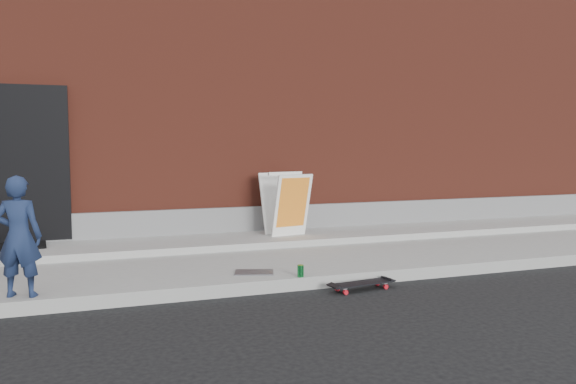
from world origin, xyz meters
name	(u,v)px	position (x,y,z in m)	size (l,w,h in m)	color
ground	(263,294)	(0.00, 0.00, 0.00)	(80.00, 80.00, 0.00)	black
sidewalk	(231,261)	(0.00, 1.50, 0.07)	(20.00, 3.00, 0.15)	gray
apron	(217,242)	(0.00, 2.40, 0.20)	(20.00, 1.20, 0.10)	gray
building	(173,108)	(0.00, 6.99, 2.50)	(20.00, 8.10, 5.00)	maroon
child	(19,236)	(-2.48, 0.20, 0.76)	(0.45, 0.29, 1.22)	#172342
skateboard	(362,284)	(1.13, -0.20, 0.07)	(0.81, 0.30, 0.09)	red
pizza_sign	(286,203)	(1.10, 2.38, 0.75)	(0.71, 0.80, 0.99)	white
soda_can	(301,271)	(0.47, 0.05, 0.22)	(0.07, 0.07, 0.14)	#1A8538
doormat	(9,246)	(-2.90, 2.70, 0.26)	(0.96, 0.78, 0.03)	black
utility_plate	(254,272)	(0.02, 0.42, 0.16)	(0.46, 0.29, 0.01)	#595A5F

